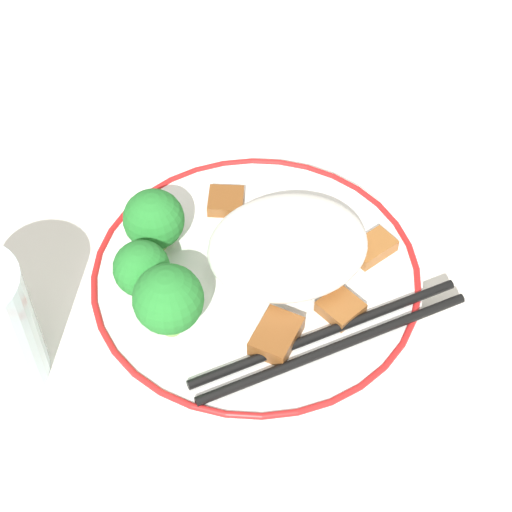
{
  "coord_description": "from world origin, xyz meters",
  "views": [
    {
      "loc": [
        -0.09,
        -0.38,
        0.51
      ],
      "look_at": [
        0.0,
        0.0,
        0.04
      ],
      "focal_mm": 60.0,
      "sensor_mm": 36.0,
      "label": 1
    }
  ],
  "objects": [
    {
      "name": "plate",
      "position": [
        0.0,
        0.0,
        0.01
      ],
      "size": [
        0.24,
        0.24,
        0.02
      ],
      "color": "white",
      "rests_on": "ground_plane"
    },
    {
      "name": "broccoli_back_left",
      "position": [
        -0.07,
        0.04,
        0.04
      ],
      "size": [
        0.05,
        0.05,
        0.05
      ],
      "color": "#7FB756",
      "rests_on": "plate"
    },
    {
      "name": "ground_plane",
      "position": [
        0.0,
        0.0,
        0.0
      ],
      "size": [
        3.0,
        3.0,
        0.0
      ],
      "primitive_type": "plane",
      "color": "silver"
    },
    {
      "name": "chopsticks",
      "position": [
        0.04,
        -0.07,
        0.02
      ],
      "size": [
        0.2,
        0.06,
        0.01
      ],
      "color": "black",
      "rests_on": "plate"
    },
    {
      "name": "meat_near_back",
      "position": [
        -0.01,
        0.07,
        0.02
      ],
      "size": [
        0.03,
        0.03,
        0.01
      ],
      "color": "brown",
      "rests_on": "plate"
    },
    {
      "name": "rice_mound",
      "position": [
        0.02,
        0.0,
        0.04
      ],
      "size": [
        0.12,
        0.09,
        0.05
      ],
      "color": "white",
      "rests_on": "plate"
    },
    {
      "name": "meat_near_right",
      "position": [
        0.05,
        -0.05,
        0.02
      ],
      "size": [
        0.04,
        0.04,
        0.01
      ],
      "color": "brown",
      "rests_on": "plate"
    },
    {
      "name": "broccoli_back_right",
      "position": [
        -0.07,
        -0.04,
        0.05
      ],
      "size": [
        0.05,
        0.05,
        0.06
      ],
      "color": "#7FB756",
      "rests_on": "plate"
    },
    {
      "name": "broccoli_back_center",
      "position": [
        -0.08,
        0.0,
        0.04
      ],
      "size": [
        0.04,
        0.04,
        0.05
      ],
      "color": "#7FB756",
      "rests_on": "plate"
    },
    {
      "name": "meat_near_front",
      "position": [
        0.09,
        0.0,
        0.02
      ],
      "size": [
        0.04,
        0.03,
        0.01
      ],
      "color": "#995B28",
      "rests_on": "plate"
    },
    {
      "name": "meat_near_left",
      "position": [
        0.0,
        -0.06,
        0.02
      ],
      "size": [
        0.04,
        0.05,
        0.01
      ],
      "color": "brown",
      "rests_on": "plate"
    }
  ]
}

